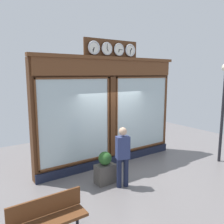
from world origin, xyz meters
The scene contains 7 objects.
ground_plane centered at (0.00, 2.80, 0.00)m, with size 14.00×14.00×0.00m, color slate.
shop_facade centered at (0.00, -0.13, 1.86)m, with size 5.42×0.42×4.19m.
pedestrian centered at (0.69, 1.52, 0.93)m, with size 0.41×0.32×1.69m.
street_lamp centered at (-3.32, 1.97, 2.29)m, with size 0.28×0.28×3.45m.
planter_box centered at (0.97, 1.06, 0.28)m, with size 0.56×0.36×0.55m, color #4C4742.
planter_shrub centered at (0.97, 1.06, 0.74)m, with size 0.38×0.38×0.38m, color #285623.
street_bench centered at (3.13, 2.47, 0.52)m, with size 1.40×0.40×0.87m.
Camera 1 is at (4.36, 6.31, 3.10)m, focal length 37.14 mm.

